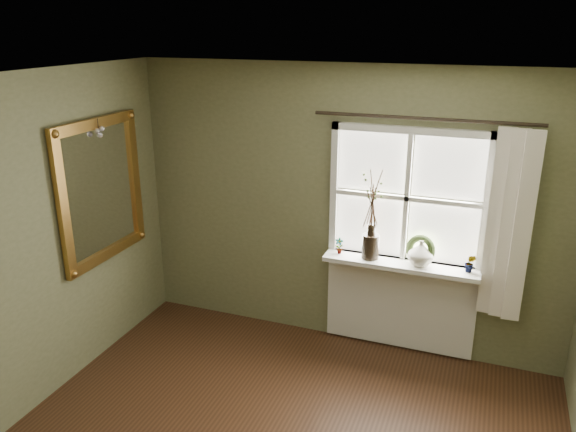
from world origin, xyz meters
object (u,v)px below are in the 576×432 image
Objects in this scene: dark_jug at (370,246)px; wreath at (420,253)px; gilt_mirror at (101,190)px; cream_vase at (421,253)px.

dark_jug is 0.43m from wreath.
wreath is at bearing 16.66° from gilt_mirror.
cream_vase is (0.44, 0.00, 0.00)m from dark_jug.
dark_jug is at bearing 180.00° from cream_vase.
cream_vase is 0.86× the size of wreath.
wreath is 2.84m from gilt_mirror.
dark_jug is 0.44m from cream_vase.
wreath is (0.43, 0.04, -0.01)m from dark_jug.
gilt_mirror is (-2.68, -0.76, 0.50)m from cream_vase.
dark_jug is 2.42m from gilt_mirror.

